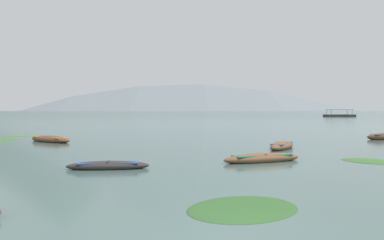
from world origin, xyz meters
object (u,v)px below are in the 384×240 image
ferry_1 (339,115)px  rowboat_3 (262,158)px  rowboat_2 (50,139)px  rowboat_6 (282,146)px  rowboat_0 (108,166)px

ferry_1 → rowboat_3: bearing=-115.3°
rowboat_3 → rowboat_2: bearing=137.5°
rowboat_2 → rowboat_3: size_ratio=1.03×
rowboat_2 → rowboat_3: (12.19, -11.19, -0.02)m
rowboat_6 → ferry_1: ferry_1 is taller
rowboat_3 → rowboat_0: bearing=-164.9°
rowboat_0 → rowboat_3: 6.48m
rowboat_0 → rowboat_6: rowboat_6 is taller
rowboat_2 → rowboat_6: bearing=-21.5°
rowboat_0 → rowboat_6: bearing=39.4°
rowboat_2 → rowboat_3: bearing=-42.5°
rowboat_2 → rowboat_3: rowboat_2 is taller
rowboat_6 → ferry_1: (49.60, 104.72, 0.28)m
ferry_1 → rowboat_0: bearing=-117.5°
rowboat_0 → rowboat_3: (6.25, 1.69, 0.03)m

